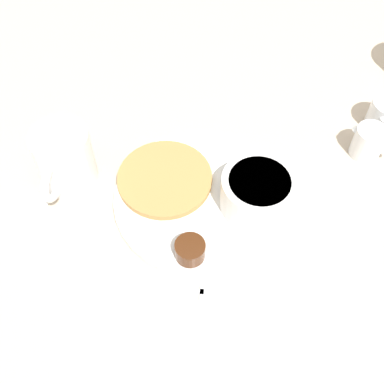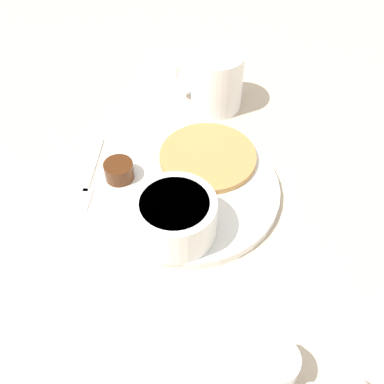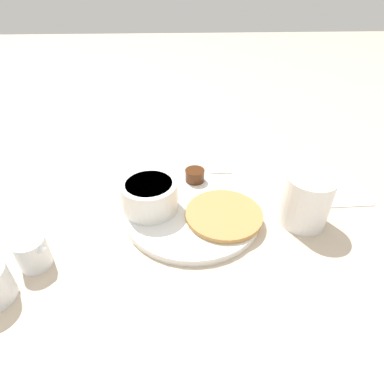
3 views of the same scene
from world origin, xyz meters
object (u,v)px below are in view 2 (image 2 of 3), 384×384
coffee_mug (215,81)px  creamer_pitcher_near (273,369)px  bowl (175,216)px  plate (187,190)px  fork (88,181)px

coffee_mug → creamer_pitcher_near: (0.42, 0.08, -0.02)m
bowl → coffee_mug: (-0.26, 0.03, 0.00)m
plate → coffee_mug: 0.19m
plate → bowl: bearing=-6.1°
coffee_mug → creamer_pitcher_near: size_ratio=1.78×
plate → creamer_pitcher_near: bearing=23.2°
plate → fork: plate is taller
coffee_mug → creamer_pitcher_near: coffee_mug is taller
creamer_pitcher_near → fork: 0.34m
bowl → creamer_pitcher_near: bearing=33.8°
plate → coffee_mug: (-0.19, 0.03, 0.04)m
plate → fork: (-0.01, -0.13, -0.00)m
plate → creamer_pitcher_near: size_ratio=3.91×
coffee_mug → fork: coffee_mug is taller
coffee_mug → fork: (0.18, -0.16, -0.04)m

